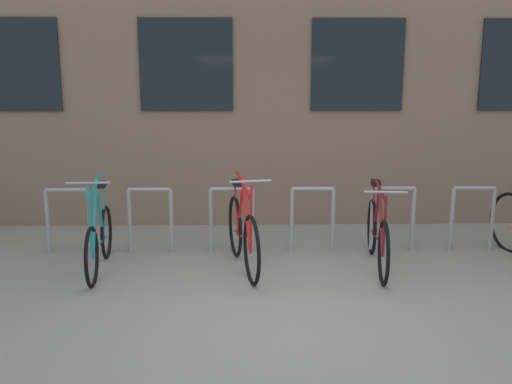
{
  "coord_description": "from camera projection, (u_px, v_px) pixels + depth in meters",
  "views": [
    {
      "loc": [
        -0.41,
        -4.66,
        2.09
      ],
      "look_at": [
        -0.26,
        1.6,
        0.82
      ],
      "focal_mm": 38.45,
      "sensor_mm": 36.0,
      "label": 1
    }
  ],
  "objects": [
    {
      "name": "storefront_building",
      "position": [
        264.0,
        14.0,
        10.42
      ],
      "size": [
        28.0,
        6.08,
        6.7
      ],
      "color": "#7A604C",
      "rests_on": "ground"
    },
    {
      "name": "bicycle_maroon",
      "position": [
        377.0,
        234.0,
        6.24
      ],
      "size": [
        0.44,
        1.76,
        1.0
      ],
      "color": "black",
      "rests_on": "ground"
    },
    {
      "name": "ground_plane",
      "position": [
        289.0,
        315.0,
        5.0
      ],
      "size": [
        42.0,
        42.0,
        0.0
      ],
      "primitive_type": "plane",
      "color": "gray"
    },
    {
      "name": "bike_rack",
      "position": [
        312.0,
        213.0,
        6.77
      ],
      "size": [
        6.56,
        0.05,
        0.82
      ],
      "color": "gray",
      "rests_on": "ground"
    },
    {
      "name": "bicycle_red",
      "position": [
        243.0,
        233.0,
        6.19
      ],
      "size": [
        0.49,
        1.69,
        1.11
      ],
      "color": "black",
      "rests_on": "ground"
    },
    {
      "name": "bicycle_teal",
      "position": [
        99.0,
        238.0,
        6.12
      ],
      "size": [
        0.44,
        1.6,
        1.11
      ],
      "color": "black",
      "rests_on": "ground"
    }
  ]
}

